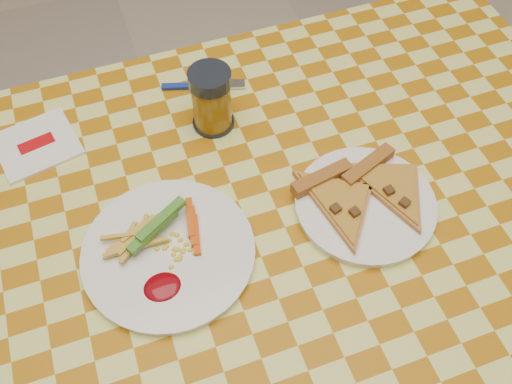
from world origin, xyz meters
TOP-DOWN VIEW (x-y plane):
  - table at (0.00, 0.00)m, footprint 1.28×0.88m
  - plate_left at (-0.12, 0.01)m, footprint 0.33×0.33m
  - plate_right at (0.18, -0.01)m, footprint 0.22×0.22m
  - fries_veggies at (-0.13, 0.03)m, footprint 0.16×0.15m
  - pizza_slices at (0.18, 0.01)m, footprint 0.26×0.23m
  - drink_glass at (0.01, 0.24)m, footprint 0.07×0.07m
  - napkin at (-0.28, 0.29)m, footprint 0.15×0.14m
  - fork at (0.02, 0.32)m, footprint 0.15×0.06m

SIDE VIEW (x-z plane):
  - table at x=0.00m, z-range 0.30..1.06m
  - napkin at x=-0.28m, z-range 0.76..0.76m
  - fork at x=0.02m, z-range 0.76..0.76m
  - plate_left at x=-0.12m, z-range 0.76..0.77m
  - plate_right at x=0.18m, z-range 0.76..0.77m
  - pizza_slices at x=0.18m, z-range 0.76..0.79m
  - fries_veggies at x=-0.13m, z-range 0.76..0.80m
  - drink_glass at x=0.01m, z-range 0.75..0.87m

